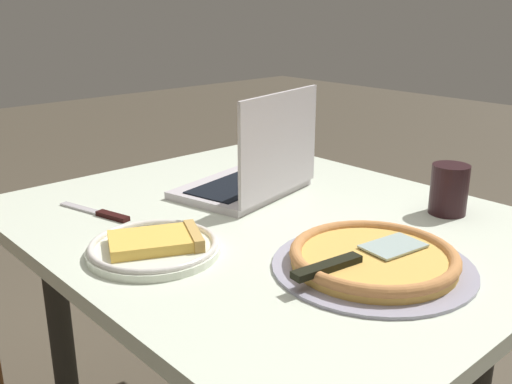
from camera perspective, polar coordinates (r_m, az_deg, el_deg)
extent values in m
cube|color=silver|center=(1.23, 1.39, -3.27)|extent=(1.10, 0.90, 0.03)
cylinder|color=#292723|center=(1.48, 21.20, -16.69)|extent=(0.05, 0.05, 0.70)
cylinder|color=#292723|center=(1.82, 1.68, -8.40)|extent=(0.05, 0.05, 0.70)
cylinder|color=#292723|center=(1.49, -18.35, -15.93)|extent=(0.05, 0.05, 0.70)
cube|color=beige|center=(1.39, -1.54, 0.40)|extent=(0.27, 0.34, 0.02)
cube|color=black|center=(1.38, -1.55, 0.81)|extent=(0.18, 0.28, 0.00)
cube|color=beige|center=(1.29, 2.36, 4.75)|extent=(0.07, 0.29, 0.23)
cube|color=black|center=(1.29, 2.27, 4.76)|extent=(0.06, 0.26, 0.20)
cylinder|color=white|center=(1.07, -10.04, -5.63)|extent=(0.24, 0.24, 0.01)
torus|color=silver|center=(1.07, -10.07, -5.14)|extent=(0.23, 0.23, 0.01)
cube|color=#E5B54A|center=(1.06, -10.09, -4.79)|extent=(0.16, 0.19, 0.02)
cube|color=tan|center=(1.07, -6.14, -4.38)|extent=(0.11, 0.06, 0.03)
cylinder|color=#9996AB|center=(1.02, 11.46, -7.20)|extent=(0.35, 0.35, 0.01)
cylinder|color=#E1AC4F|center=(1.01, 11.50, -6.56)|extent=(0.28, 0.28, 0.02)
torus|color=#C7834A|center=(1.01, 11.54, -6.07)|extent=(0.29, 0.29, 0.02)
cube|color=#A6BEBA|center=(1.04, 13.40, -5.20)|extent=(0.08, 0.12, 0.00)
cube|color=black|center=(0.94, 7.05, -7.33)|extent=(0.04, 0.14, 0.01)
cube|color=#BCB5BA|center=(1.32, -16.44, -1.68)|extent=(0.15, 0.05, 0.00)
cube|color=black|center=(1.26, -13.97, -2.32)|extent=(0.09, 0.04, 0.01)
cylinder|color=black|center=(1.30, 18.52, 0.25)|extent=(0.08, 0.08, 0.11)
cylinder|color=#441D19|center=(1.29, 18.65, 1.52)|extent=(0.07, 0.07, 0.01)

